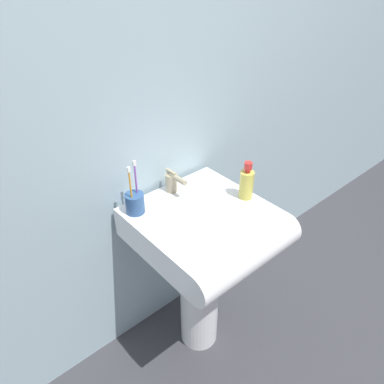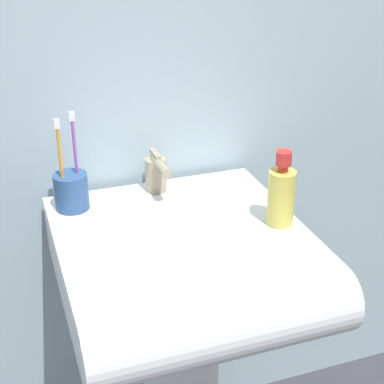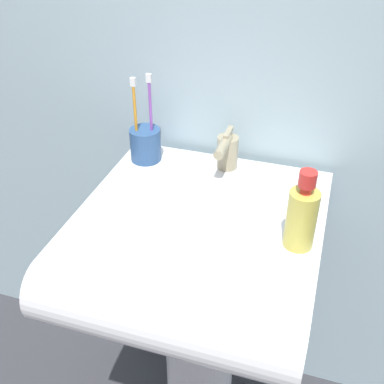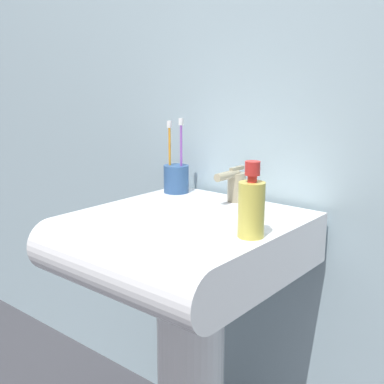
% 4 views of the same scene
% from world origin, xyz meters
% --- Properties ---
extents(sink_pedestal, '(0.18, 0.18, 0.66)m').
position_xyz_m(sink_pedestal, '(0.00, 0.00, 0.33)').
color(sink_pedestal, white).
rests_on(sink_pedestal, ground).
extents(sink_basin, '(0.50, 0.54, 0.13)m').
position_xyz_m(sink_basin, '(0.00, -0.05, 0.72)').
color(sink_basin, white).
rests_on(sink_basin, sink_pedestal).
extents(faucet, '(0.05, 0.12, 0.10)m').
position_xyz_m(faucet, '(0.01, 0.18, 0.84)').
color(faucet, tan).
rests_on(faucet, sink_basin).
extents(toothbrush_cup, '(0.07, 0.07, 0.22)m').
position_xyz_m(toothbrush_cup, '(-0.19, 0.17, 0.83)').
color(toothbrush_cup, '#2D5184').
rests_on(toothbrush_cup, sink_basin).
extents(soap_bottle, '(0.06, 0.06, 0.16)m').
position_xyz_m(soap_bottle, '(0.21, -0.05, 0.86)').
color(soap_bottle, gold).
rests_on(soap_bottle, sink_basin).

